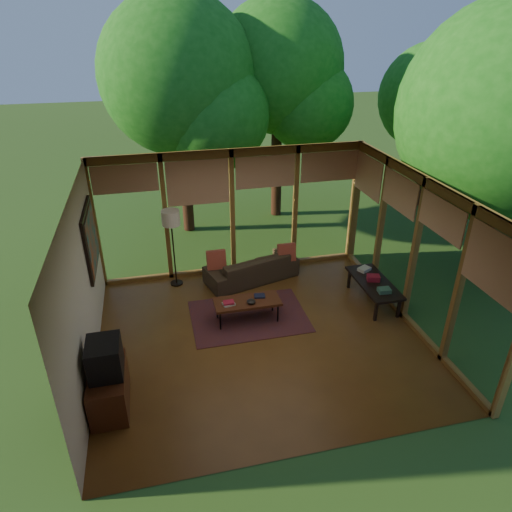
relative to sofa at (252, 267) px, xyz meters
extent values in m
plane|color=brown|center=(-0.29, -2.00, -0.28)|extent=(5.50, 5.50, 0.00)
plane|color=white|center=(-0.29, -2.00, 2.42)|extent=(5.50, 5.50, 0.00)
cube|color=silver|center=(-3.04, -2.00, 1.07)|extent=(0.04, 5.00, 2.70)
cube|color=silver|center=(-0.29, -4.50, 1.07)|extent=(5.50, 0.04, 2.70)
cube|color=brown|center=(-0.29, 0.50, 1.07)|extent=(5.50, 0.12, 2.70)
cube|color=brown|center=(2.46, -2.00, 1.07)|extent=(0.12, 5.00, 2.70)
plane|color=#2F5620|center=(7.71, 6.00, -0.29)|extent=(40.00, 40.00, 0.00)
cylinder|color=#3E2116|center=(-1.02, 3.01, 2.16)|extent=(0.28, 0.28, 4.89)
sphere|color=#145A14|center=(-1.02, 3.01, 3.52)|extent=(3.61, 3.61, 3.61)
cylinder|color=#3E2116|center=(1.50, 3.54, 2.23)|extent=(0.28, 0.28, 5.02)
sphere|color=#145A14|center=(1.50, 3.54, 3.62)|extent=(3.27, 3.27, 3.27)
cylinder|color=#3E2116|center=(4.75, -0.86, 1.90)|extent=(0.28, 0.28, 4.37)
sphere|color=#145A14|center=(4.75, -0.86, 3.11)|extent=(4.18, 4.18, 4.18)
cylinder|color=#3E2116|center=(5.71, 3.15, 1.71)|extent=(0.28, 0.28, 3.98)
sphere|color=#145A14|center=(5.71, 3.15, 2.81)|extent=(2.84, 2.84, 2.84)
cube|color=maroon|center=(-0.36, -1.34, -0.28)|extent=(2.13, 1.51, 0.01)
imported|color=#3B2D1D|center=(0.00, 0.00, 0.00)|extent=(2.08, 1.27, 0.57)
cube|color=maroon|center=(-0.75, -0.05, 0.29)|extent=(0.39, 0.21, 0.41)
cube|color=maroon|center=(0.75, -0.05, 0.28)|extent=(0.38, 0.20, 0.39)
cube|color=#B7B3A6|center=(-0.76, -1.50, 0.16)|extent=(0.23, 0.19, 0.03)
cube|color=maroon|center=(-0.76, -1.50, 0.19)|extent=(0.19, 0.15, 0.03)
cube|color=black|center=(-0.16, -1.37, 0.16)|extent=(0.22, 0.18, 0.03)
ellipsoid|color=black|center=(-0.36, -1.55, 0.18)|extent=(0.16, 0.16, 0.07)
cube|color=#512716|center=(-2.76, -3.04, 0.02)|extent=(0.50, 1.00, 0.60)
cube|color=black|center=(-2.74, -3.04, 0.57)|extent=(0.45, 0.55, 0.50)
cube|color=#37614E|center=(2.11, -1.80, 0.21)|extent=(0.24, 0.19, 0.08)
cube|color=maroon|center=(2.11, -1.35, 0.22)|extent=(0.27, 0.23, 0.11)
cube|color=#B7B3A6|center=(2.11, -0.95, 0.20)|extent=(0.29, 0.26, 0.07)
cylinder|color=black|center=(-1.58, 0.17, -0.27)|extent=(0.26, 0.26, 0.03)
cylinder|color=black|center=(-1.58, 0.17, 0.51)|extent=(0.03, 0.03, 1.52)
cylinder|color=beige|center=(-1.58, 0.17, 1.22)|extent=(0.36, 0.36, 0.30)
cube|color=#512716|center=(-0.41, -1.45, 0.12)|extent=(1.20, 0.50, 0.05)
cylinder|color=black|center=(-0.94, -1.63, -0.10)|extent=(0.03, 0.03, 0.38)
cylinder|color=black|center=(0.12, -1.63, -0.10)|extent=(0.03, 0.03, 0.38)
cylinder|color=black|center=(-0.94, -1.27, -0.10)|extent=(0.03, 0.03, 0.38)
cylinder|color=black|center=(0.12, -1.27, -0.10)|extent=(0.03, 0.03, 0.38)
cube|color=black|center=(2.11, -1.40, 0.15)|extent=(0.60, 1.40, 0.05)
cube|color=black|center=(1.88, -2.00, -0.08)|extent=(0.05, 0.05, 0.40)
cube|color=black|center=(2.34, -2.00, -0.08)|extent=(0.05, 0.05, 0.40)
cube|color=black|center=(1.88, -0.80, -0.08)|extent=(0.05, 0.05, 0.40)
cube|color=black|center=(2.34, -0.80, -0.08)|extent=(0.05, 0.05, 0.40)
cube|color=black|center=(-3.01, -0.60, 1.27)|extent=(0.05, 1.35, 1.15)
cube|color=#165B66|center=(-2.98, -0.60, 1.27)|extent=(0.02, 1.20, 1.00)
camera|label=1|loc=(-1.86, -8.24, 4.65)|focal=32.00mm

